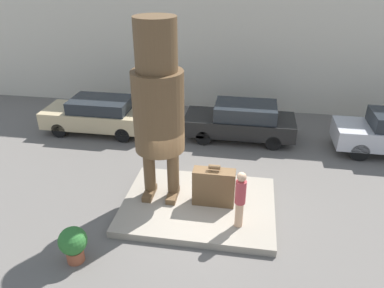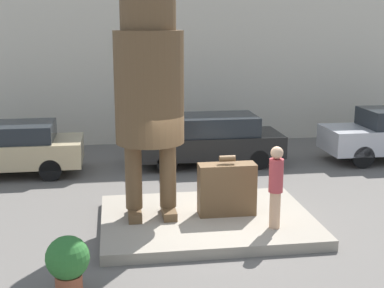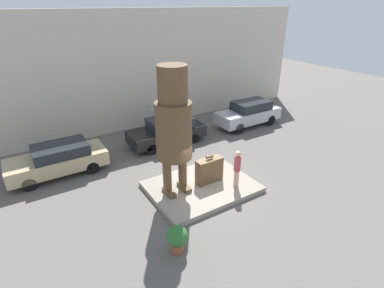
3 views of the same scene
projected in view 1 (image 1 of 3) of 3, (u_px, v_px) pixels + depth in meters
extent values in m
plane|color=#605B56|center=(198.00, 208.00, 11.71)|extent=(60.00, 60.00, 0.00)
cube|color=gray|center=(198.00, 205.00, 11.66)|extent=(4.66, 3.53, 0.23)
cube|color=beige|center=(226.00, 33.00, 17.73)|extent=(28.00, 0.60, 7.47)
cube|color=brown|center=(150.00, 193.00, 11.91)|extent=(0.29, 0.85, 0.19)
cube|color=brown|center=(173.00, 195.00, 11.80)|extent=(0.29, 0.85, 0.19)
cylinder|color=brown|center=(149.00, 168.00, 11.64)|extent=(0.37, 0.37, 1.48)
cylinder|color=brown|center=(173.00, 170.00, 11.53)|extent=(0.37, 0.37, 1.48)
cylinder|color=brown|center=(159.00, 111.00, 10.70)|extent=(1.48, 1.48, 2.38)
cylinder|color=brown|center=(156.00, 44.00, 9.82)|extent=(1.16, 1.16, 1.43)
cube|color=brown|center=(214.00, 187.00, 11.32)|extent=(1.27, 0.46, 1.16)
cylinder|color=brown|center=(214.00, 167.00, 11.00)|extent=(0.35, 0.14, 0.14)
cylinder|color=tan|center=(239.00, 214.00, 10.45)|extent=(0.23, 0.23, 0.79)
cylinder|color=#B23D42|center=(241.00, 192.00, 10.11)|extent=(0.30, 0.30, 0.70)
sphere|color=tan|center=(242.00, 177.00, 9.89)|extent=(0.26, 0.26, 0.26)
cube|color=tan|center=(97.00, 117.00, 16.44)|extent=(4.60, 1.86, 0.72)
cube|color=#1E2328|center=(100.00, 104.00, 16.13)|extent=(2.53, 1.68, 0.51)
cylinder|color=black|center=(59.00, 130.00, 16.07)|extent=(0.64, 0.18, 0.64)
cylinder|color=black|center=(76.00, 115.00, 17.55)|extent=(0.64, 0.18, 0.64)
cylinder|color=black|center=(123.00, 135.00, 15.66)|extent=(0.64, 0.18, 0.64)
cylinder|color=black|center=(135.00, 119.00, 17.14)|extent=(0.64, 0.18, 0.64)
cube|color=black|center=(239.00, 124.00, 15.81)|extent=(4.58, 1.86, 0.69)
cube|color=#1E2328|center=(246.00, 111.00, 15.49)|extent=(2.52, 1.67, 0.58)
cylinder|color=black|center=(203.00, 138.00, 15.44)|extent=(0.62, 0.18, 0.62)
cylinder|color=black|center=(208.00, 122.00, 16.91)|extent=(0.62, 0.18, 0.62)
cylinder|color=black|center=(273.00, 143.00, 15.03)|extent=(0.62, 0.18, 0.62)
cylinder|color=black|center=(272.00, 126.00, 16.50)|extent=(0.62, 0.18, 0.62)
cylinder|color=black|center=(360.00, 152.00, 14.25)|extent=(0.71, 0.18, 0.71)
cylinder|color=black|center=(351.00, 134.00, 15.63)|extent=(0.71, 0.18, 0.71)
cylinder|color=brown|center=(75.00, 255.00, 9.66)|extent=(0.45, 0.45, 0.35)
sphere|color=#2D6B2D|center=(73.00, 241.00, 9.44)|extent=(0.73, 0.73, 0.73)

